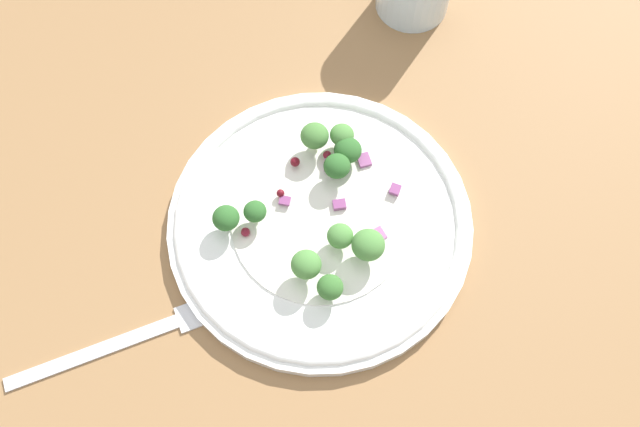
# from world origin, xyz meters

# --- Properties ---
(ground_plane) EXTENTS (1.80, 1.80, 0.02)m
(ground_plane) POSITION_xyz_m (0.00, 0.00, -0.01)
(ground_plane) COLOR olive
(plate) EXTENTS (0.28, 0.28, 0.02)m
(plate) POSITION_xyz_m (0.01, -0.02, 0.01)
(plate) COLOR white
(plate) RESTS_ON ground_plane
(dressing_pool) EXTENTS (0.16, 0.16, 0.00)m
(dressing_pool) POSITION_xyz_m (0.01, -0.02, 0.01)
(dressing_pool) COLOR white
(dressing_pool) RESTS_ON plate
(broccoli_floret_0) EXTENTS (0.02, 0.02, 0.02)m
(broccoli_floret_0) POSITION_xyz_m (-0.04, 0.04, 0.03)
(broccoli_floret_0) COLOR #ADD18E
(broccoli_floret_0) RESTS_ON plate
(broccoli_floret_1) EXTENTS (0.02, 0.02, 0.02)m
(broccoli_floret_1) POSITION_xyz_m (-0.04, -0.07, 0.03)
(broccoli_floret_1) COLOR #8EB77A
(broccoli_floret_1) RESTS_ON plate
(broccoli_floret_2) EXTENTS (0.03, 0.03, 0.03)m
(broccoli_floret_2) POSITION_xyz_m (-0.03, -0.05, 0.03)
(broccoli_floret_2) COLOR #8EB77A
(broccoli_floret_2) RESTS_ON plate
(broccoli_floret_3) EXTENTS (0.02, 0.02, 0.02)m
(broccoli_floret_3) POSITION_xyz_m (0.09, 0.01, 0.03)
(broccoli_floret_3) COLOR #ADD18E
(broccoli_floret_3) RESTS_ON plate
(broccoli_floret_4) EXTENTS (0.02, 0.02, 0.02)m
(broccoli_floret_4) POSITION_xyz_m (-0.02, 0.02, 0.03)
(broccoli_floret_4) COLOR #ADD18E
(broccoli_floret_4) RESTS_ON plate
(broccoli_floret_5) EXTENTS (0.03, 0.03, 0.03)m
(broccoli_floret_5) POSITION_xyz_m (0.01, -0.08, 0.03)
(broccoli_floret_5) COLOR #9EC684
(broccoli_floret_5) RESTS_ON plate
(broccoli_floret_6) EXTENTS (0.03, 0.03, 0.03)m
(broccoli_floret_6) POSITION_xyz_m (0.07, 0.03, 0.03)
(broccoli_floret_6) COLOR #ADD18E
(broccoli_floret_6) RESTS_ON plate
(broccoli_floret_7) EXTENTS (0.02, 0.02, 0.02)m
(broccoli_floret_7) POSITION_xyz_m (0.01, -0.05, 0.03)
(broccoli_floret_7) COLOR #ADD18E
(broccoli_floret_7) RESTS_ON plate
(broccoli_floret_8) EXTENTS (0.02, 0.02, 0.02)m
(broccoli_floret_8) POSITION_xyz_m (0.06, -0.01, 0.03)
(broccoli_floret_8) COLOR #9EC684
(broccoli_floret_8) RESTS_ON plate
(broccoli_floret_9) EXTENTS (0.03, 0.03, 0.03)m
(broccoli_floret_9) POSITION_xyz_m (0.08, -0.01, 0.03)
(broccoli_floret_9) COLOR #9EC684
(broccoli_floret_9) RESTS_ON plate
(cranberry_0) EXTENTS (0.01, 0.01, 0.01)m
(cranberry_0) POSITION_xyz_m (0.07, 0.01, 0.02)
(cranberry_0) COLOR maroon
(cranberry_0) RESTS_ON plate
(cranberry_1) EXTENTS (0.01, 0.01, 0.01)m
(cranberry_1) POSITION_xyz_m (0.04, 0.03, 0.02)
(cranberry_1) COLOR maroon
(cranberry_1) RESTS_ON plate
(cranberry_2) EXTENTS (0.01, 0.01, 0.01)m
(cranberry_2) POSITION_xyz_m (0.01, 0.02, 0.02)
(cranberry_2) COLOR maroon
(cranberry_2) RESTS_ON plate
(cranberry_3) EXTENTS (0.01, 0.01, 0.01)m
(cranberry_3) POSITION_xyz_m (-0.04, 0.02, 0.02)
(cranberry_3) COLOR maroon
(cranberry_3) RESTS_ON plate
(onion_bit_0) EXTENTS (0.01, 0.01, 0.01)m
(onion_bit_0) POSITION_xyz_m (0.04, -0.03, 0.02)
(onion_bit_0) COLOR #843D75
(onion_bit_0) RESTS_ON plate
(onion_bit_1) EXTENTS (0.02, 0.02, 0.00)m
(onion_bit_1) POSITION_xyz_m (0.03, -0.07, 0.01)
(onion_bit_1) COLOR #A35B93
(onion_bit_1) RESTS_ON plate
(onion_bit_2) EXTENTS (0.01, 0.01, 0.00)m
(onion_bit_2) POSITION_xyz_m (0.01, 0.01, 0.02)
(onion_bit_2) COLOR #843D75
(onion_bit_2) RESTS_ON plate
(onion_bit_3) EXTENTS (0.01, 0.01, 0.00)m
(onion_bit_3) POSITION_xyz_m (0.08, -0.06, 0.02)
(onion_bit_3) COLOR #843D75
(onion_bit_3) RESTS_ON plate
(onion_bit_4) EXTENTS (0.02, 0.02, 0.01)m
(onion_bit_4) POSITION_xyz_m (0.06, 0.00, 0.02)
(onion_bit_4) COLOR #934C84
(onion_bit_4) RESTS_ON plate
(onion_bit_5) EXTENTS (0.02, 0.02, 0.00)m
(onion_bit_5) POSITION_xyz_m (0.09, -0.02, 0.02)
(onion_bit_5) COLOR #934C84
(onion_bit_5) RESTS_ON plate
(fork) EXTENTS (0.17, 0.11, 0.01)m
(fork) POSITION_xyz_m (-0.17, 0.04, 0.00)
(fork) COLOR silver
(fork) RESTS_ON ground_plane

